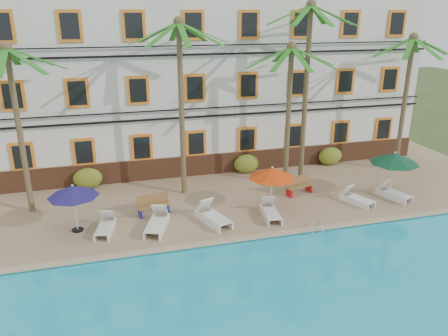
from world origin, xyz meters
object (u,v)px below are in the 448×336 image
object	(u,v)px
lounger_a	(105,226)
pool_ladder	(314,231)
umbrella_green	(394,158)
lounger_f	(393,193)
palm_b	(181,85)
umbrella_red	(272,173)
lounger_e	(356,198)
palm_a	(15,106)
palm_e	(407,84)
lounger_c	(213,216)
lounger_d	(271,212)
palm_c	(289,95)
bench_right	(298,185)
umbrella_blue	(73,191)
palm_d	(307,71)
lounger_b	(157,223)
bench_left	(153,204)

from	to	relation	value
lounger_a	pool_ladder	world-z (taller)	lounger_a
umbrella_green	lounger_f	world-z (taller)	umbrella_green
palm_b	umbrella_red	xyz separation A→B (m)	(3.55, -3.18, -3.66)
lounger_a	lounger_e	bearing A→B (deg)	-0.84
palm_a	lounger_a	bearing A→B (deg)	-42.79
palm_e	lounger_c	distance (m)	13.60
palm_a	lounger_e	distance (m)	16.22
umbrella_red	lounger_d	size ratio (longest dim) A/B	1.16
palm_c	bench_right	world-z (taller)	palm_c
palm_e	lounger_a	bearing A→B (deg)	-168.11
lounger_a	bench_right	size ratio (longest dim) A/B	1.15
umbrella_green	pool_ladder	xyz separation A→B (m)	(-5.32, -2.32, -2.06)
lounger_f	palm_c	bearing A→B (deg)	144.09
umbrella_blue	lounger_f	distance (m)	15.24
palm_d	lounger_e	world-z (taller)	palm_d
umbrella_green	lounger_b	xyz separation A→B (m)	(-11.78, -0.39, -1.75)
palm_e	bench_right	size ratio (longest dim) A/B	4.96
lounger_a	lounger_e	world-z (taller)	lounger_e
lounger_f	bench_left	world-z (taller)	bench_left
lounger_e	pool_ladder	xyz separation A→B (m)	(-3.27, -2.09, -0.27)
lounger_a	lounger_c	size ratio (longest dim) A/B	0.83
bench_right	palm_a	bearing A→B (deg)	174.00
umbrella_red	lounger_d	world-z (taller)	umbrella_red
lounger_e	lounger_f	bearing A→B (deg)	2.06
lounger_f	bench_right	world-z (taller)	bench_right
palm_c	palm_b	bearing A→B (deg)	178.07
palm_d	lounger_c	world-z (taller)	palm_d
lounger_b	lounger_c	distance (m)	2.47
umbrella_blue	bench_right	distance (m)	10.96
palm_e	umbrella_red	distance (m)	10.31
palm_e	lounger_b	distance (m)	15.84
umbrella_red	bench_right	size ratio (longest dim) A/B	1.40
lounger_f	palm_d	bearing A→B (deg)	132.61
lounger_a	lounger_d	size ratio (longest dim) A/B	0.95
umbrella_blue	lounger_e	distance (m)	13.14
bench_left	bench_right	distance (m)	7.49
palm_a	umbrella_green	world-z (taller)	palm_a
palm_e	lounger_e	xyz separation A→B (m)	(-4.88, -3.70, -4.79)
lounger_b	bench_right	xyz separation A→B (m)	(7.51, 2.02, 0.16)
lounger_f	bench_right	xyz separation A→B (m)	(-4.35, 1.78, 0.19)
palm_c	palm_e	world-z (taller)	palm_e
palm_b	bench_left	size ratio (longest dim) A/B	5.53
palm_b	lounger_c	xyz separation A→B (m)	(0.61, -3.67, -5.22)
palm_a	lounger_c	distance (m)	9.80
palm_e	lounger_a	size ratio (longest dim) A/B	4.30
lounger_c	umbrella_green	bearing A→B (deg)	2.49
lounger_b	lounger_c	bearing A→B (deg)	-0.38
lounger_b	pool_ladder	world-z (taller)	lounger_b
palm_d	lounger_e	xyz separation A→B (m)	(1.24, -3.74, -5.71)
palm_c	umbrella_blue	size ratio (longest dim) A/B	3.51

